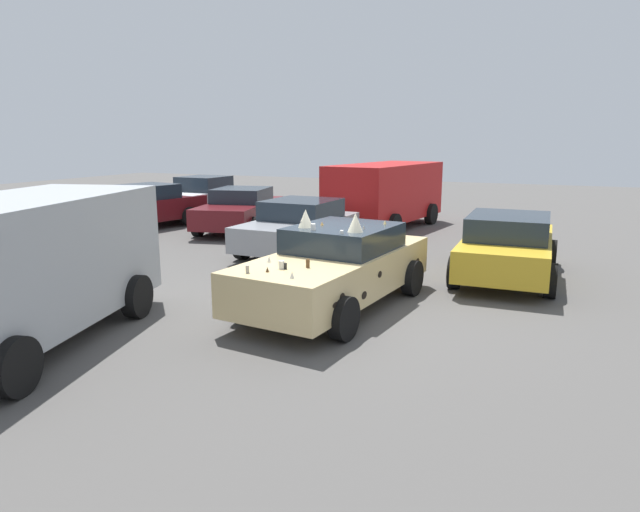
{
  "coord_description": "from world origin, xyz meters",
  "views": [
    {
      "loc": [
        -8.82,
        -3.45,
        2.94
      ],
      "look_at": [
        0.0,
        0.3,
        0.9
      ],
      "focal_mm": 31.12,
      "sensor_mm": 36.0,
      "label": 1
    }
  ],
  "objects_px": {
    "parked_van_behind_left": "(386,192)",
    "parked_sedan_behind_right": "(240,209)",
    "art_car_decorated": "(337,266)",
    "parked_sedan_near_left": "(299,227)",
    "parked_sedan_far_left": "(206,197)",
    "parked_sedan_row_back_center": "(139,207)",
    "parked_sedan_row_back_far": "(507,246)",
    "parked_van_near_right": "(13,265)"
  },
  "relations": [
    {
      "from": "art_car_decorated",
      "to": "parked_sedan_row_back_far",
      "type": "distance_m",
      "value": 4.22
    },
    {
      "from": "parked_sedan_far_left",
      "to": "parked_sedan_row_back_center",
      "type": "height_order",
      "value": "parked_sedan_far_left"
    },
    {
      "from": "parked_sedan_behind_right",
      "to": "parked_van_behind_left",
      "type": "bearing_deg",
      "value": 107.09
    },
    {
      "from": "parked_van_behind_left",
      "to": "parked_sedan_far_left",
      "type": "distance_m",
      "value": 7.08
    },
    {
      "from": "parked_van_behind_left",
      "to": "parked_sedan_behind_right",
      "type": "height_order",
      "value": "parked_van_behind_left"
    },
    {
      "from": "parked_van_behind_left",
      "to": "parked_sedan_row_back_center",
      "type": "height_order",
      "value": "parked_van_behind_left"
    },
    {
      "from": "parked_sedan_row_back_far",
      "to": "parked_sedan_near_left",
      "type": "bearing_deg",
      "value": 82.31
    },
    {
      "from": "art_car_decorated",
      "to": "parked_sedan_near_left",
      "type": "bearing_deg",
      "value": -139.78
    },
    {
      "from": "parked_sedan_behind_right",
      "to": "parked_sedan_near_left",
      "type": "xyz_separation_m",
      "value": [
        -2.61,
        -3.34,
        0.01
      ]
    },
    {
      "from": "art_car_decorated",
      "to": "parked_van_near_right",
      "type": "height_order",
      "value": "parked_van_near_right"
    },
    {
      "from": "parked_van_behind_left",
      "to": "parked_sedan_behind_right",
      "type": "xyz_separation_m",
      "value": [
        -2.33,
        4.18,
        -0.51
      ]
    },
    {
      "from": "parked_sedan_behind_right",
      "to": "parked_sedan_row_back_far",
      "type": "height_order",
      "value": "parked_sedan_row_back_far"
    },
    {
      "from": "parked_sedan_far_left",
      "to": "parked_sedan_row_back_center",
      "type": "distance_m",
      "value": 3.35
    },
    {
      "from": "parked_sedan_far_left",
      "to": "parked_sedan_row_back_far",
      "type": "distance_m",
      "value": 12.68
    },
    {
      "from": "parked_sedan_near_left",
      "to": "parked_sedan_far_left",
      "type": "xyz_separation_m",
      "value": [
        4.89,
        6.22,
        0.05
      ]
    },
    {
      "from": "parked_van_near_right",
      "to": "parked_sedan_far_left",
      "type": "height_order",
      "value": "parked_van_near_right"
    },
    {
      "from": "parked_sedan_far_left",
      "to": "parked_sedan_row_back_far",
      "type": "relative_size",
      "value": 0.94
    },
    {
      "from": "parked_sedan_near_left",
      "to": "parked_sedan_row_back_far",
      "type": "distance_m",
      "value": 5.23
    },
    {
      "from": "art_car_decorated",
      "to": "parked_sedan_row_back_far",
      "type": "height_order",
      "value": "art_car_decorated"
    },
    {
      "from": "parked_van_near_right",
      "to": "parked_sedan_row_back_far",
      "type": "bearing_deg",
      "value": 124.78
    },
    {
      "from": "art_car_decorated",
      "to": "parked_sedan_behind_right",
      "type": "distance_m",
      "value": 8.87
    },
    {
      "from": "art_car_decorated",
      "to": "parked_van_near_right",
      "type": "relative_size",
      "value": 0.9
    },
    {
      "from": "art_car_decorated",
      "to": "parked_sedan_row_back_far",
      "type": "bearing_deg",
      "value": 149.17
    },
    {
      "from": "parked_van_behind_left",
      "to": "parked_sedan_near_left",
      "type": "height_order",
      "value": "parked_van_behind_left"
    },
    {
      "from": "parked_van_near_right",
      "to": "parked_van_behind_left",
      "type": "distance_m",
      "value": 12.62
    },
    {
      "from": "parked_sedan_row_back_center",
      "to": "parked_van_near_right",
      "type": "bearing_deg",
      "value": 44.12
    },
    {
      "from": "parked_sedan_near_left",
      "to": "parked_sedan_far_left",
      "type": "height_order",
      "value": "parked_sedan_far_left"
    },
    {
      "from": "parked_sedan_row_back_center",
      "to": "parked_van_behind_left",
      "type": "bearing_deg",
      "value": 126.7
    },
    {
      "from": "parked_sedan_near_left",
      "to": "parked_sedan_far_left",
      "type": "bearing_deg",
      "value": -125.9
    },
    {
      "from": "parked_van_behind_left",
      "to": "parked_sedan_far_left",
      "type": "bearing_deg",
      "value": -80.27
    },
    {
      "from": "parked_sedan_behind_right",
      "to": "parked_sedan_far_left",
      "type": "xyz_separation_m",
      "value": [
        2.28,
        2.88,
        0.07
      ]
    },
    {
      "from": "parked_sedan_behind_right",
      "to": "parked_sedan_row_back_center",
      "type": "relative_size",
      "value": 0.97
    },
    {
      "from": "parked_sedan_behind_right",
      "to": "parked_sedan_row_back_far",
      "type": "bearing_deg",
      "value": 57.05
    },
    {
      "from": "art_car_decorated",
      "to": "parked_sedan_row_back_far",
      "type": "relative_size",
      "value": 1.11
    },
    {
      "from": "art_car_decorated",
      "to": "parked_van_behind_left",
      "type": "bearing_deg",
      "value": -161.81
    },
    {
      "from": "parked_sedan_row_back_center",
      "to": "parked_sedan_row_back_far",
      "type": "distance_m",
      "value": 11.97
    },
    {
      "from": "parked_sedan_row_back_far",
      "to": "parked_van_behind_left",
      "type": "bearing_deg",
      "value": 37.3
    },
    {
      "from": "art_car_decorated",
      "to": "parked_sedan_near_left",
      "type": "relative_size",
      "value": 1.17
    },
    {
      "from": "parked_sedan_far_left",
      "to": "parked_sedan_behind_right",
      "type": "bearing_deg",
      "value": -126.32
    },
    {
      "from": "parked_van_near_right",
      "to": "parked_van_behind_left",
      "type": "relative_size",
      "value": 0.98
    },
    {
      "from": "parked_sedan_far_left",
      "to": "parked_sedan_row_back_far",
      "type": "xyz_separation_m",
      "value": [
        -5.54,
        -11.41,
        -0.05
      ]
    },
    {
      "from": "parked_van_near_right",
      "to": "parked_sedan_near_left",
      "type": "relative_size",
      "value": 1.3
    }
  ]
}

